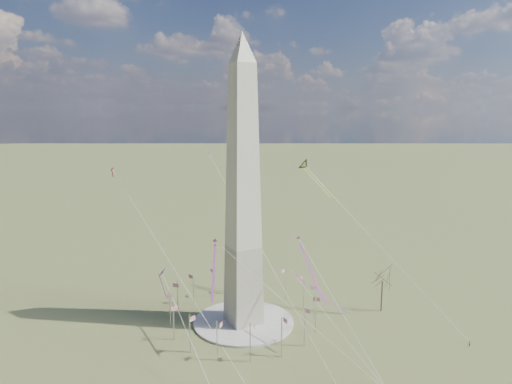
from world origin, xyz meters
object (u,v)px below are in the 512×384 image
washington_monument (243,192)px  person_east (469,344)px  tree_near (383,279)px  kite_delta_black (306,167)px

washington_monument → person_east: bearing=-41.1°
washington_monument → person_east: 89.24m
tree_near → person_east: tree_near is taller
washington_monument → kite_delta_black: washington_monument is taller
tree_near → kite_delta_black: (-14.58, 31.01, 40.00)m
tree_near → person_east: bearing=-78.9°
tree_near → kite_delta_black: kite_delta_black is taller
washington_monument → tree_near: size_ratio=5.54×
tree_near → kite_delta_black: bearing=115.2°
tree_near → person_east: 36.13m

